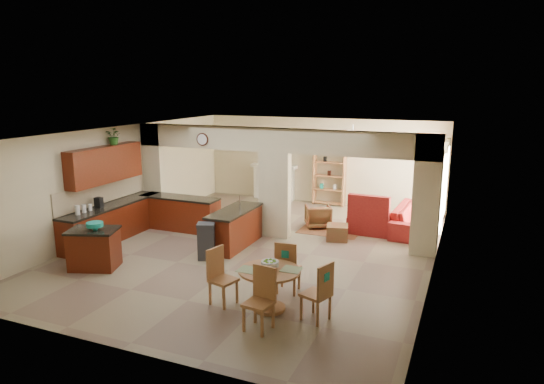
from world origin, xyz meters
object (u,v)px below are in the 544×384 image
at_px(dining_table, 270,283).
at_px(armchair, 318,216).
at_px(sofa, 415,219).
at_px(kitchen_island, 94,249).

xyz_separation_m(dining_table, armchair, (-0.72, 5.14, -0.18)).
bearing_deg(sofa, dining_table, 166.22).
xyz_separation_m(dining_table, sofa, (1.78, 5.76, -0.15)).
xyz_separation_m(kitchen_island, armchair, (3.51, 4.77, -0.12)).
relative_size(kitchen_island, dining_table, 1.09).
relative_size(dining_table, sofa, 0.46).
bearing_deg(dining_table, kitchen_island, 174.94).
bearing_deg(sofa, armchair, 107.25).
relative_size(kitchen_island, armchair, 1.72).
distance_m(dining_table, armchair, 5.20).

